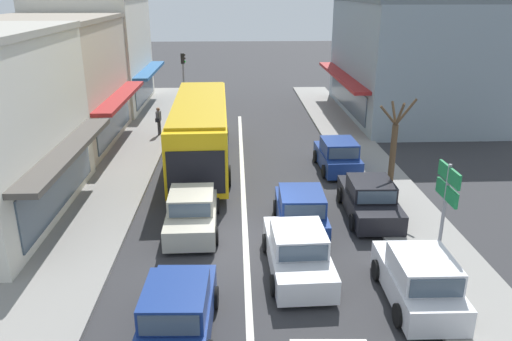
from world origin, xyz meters
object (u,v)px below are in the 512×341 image
at_px(sedan_queue_gap_filler, 192,212).
at_px(directional_road_sign, 447,194).
at_px(hatchback_behind_bus_mid, 301,211).
at_px(traffic_light_downstreet, 183,73).
at_px(sedan_queue_far_back, 298,252).
at_px(parked_sedan_kerb_second, 369,199).
at_px(street_tree_right, 393,155).
at_px(hatchback_adjacent_lane_lead, 178,312).
at_px(city_bus, 200,128).
at_px(parked_hatchback_kerb_front, 419,280).
at_px(parked_hatchback_kerb_third, 338,156).
at_px(pedestrian_with_handbag_near, 159,119).

bearing_deg(sedan_queue_gap_filler, directional_road_sign, -24.69).
relative_size(hatchback_behind_bus_mid, traffic_light_downstreet, 0.89).
relative_size(sedan_queue_far_back, parked_sedan_kerb_second, 1.00).
height_order(traffic_light_downstreet, street_tree_right, street_tree_right).
height_order(hatchback_adjacent_lane_lead, sedan_queue_gap_filler, hatchback_adjacent_lane_lead).
height_order(city_bus, sedan_queue_gap_filler, city_bus).
bearing_deg(hatchback_behind_bus_mid, parked_hatchback_kerb_front, -59.94).
xyz_separation_m(parked_sedan_kerb_second, parked_hatchback_kerb_third, (-0.21, 5.16, 0.05)).
bearing_deg(pedestrian_with_handbag_near, parked_sedan_kerb_second, -49.66).
bearing_deg(hatchback_adjacent_lane_lead, city_bus, 90.92).
distance_m(city_bus, parked_hatchback_kerb_third, 6.76).
height_order(sedan_queue_gap_filler, traffic_light_downstreet, traffic_light_downstreet).
xyz_separation_m(sedan_queue_gap_filler, pedestrian_with_handbag_near, (-2.88, 12.11, 0.40)).
xyz_separation_m(sedan_queue_far_back, parked_hatchback_kerb_front, (3.13, -1.77, 0.05)).
relative_size(directional_road_sign, street_tree_right, 0.84).
xyz_separation_m(parked_hatchback_kerb_third, street_tree_right, (1.37, -3.91, 1.32)).
bearing_deg(parked_sedan_kerb_second, hatchback_behind_bus_mid, -159.21).
bearing_deg(parked_sedan_kerb_second, sedan_queue_far_back, -129.62).
bearing_deg(sedan_queue_far_back, parked_sedan_kerb_second, 50.38).
distance_m(parked_sedan_kerb_second, traffic_light_downstreet, 18.96).
height_order(hatchback_adjacent_lane_lead, parked_sedan_kerb_second, hatchback_adjacent_lane_lead).
relative_size(sedan_queue_far_back, directional_road_sign, 1.18).
bearing_deg(street_tree_right, directional_road_sign, -92.14).
bearing_deg(traffic_light_downstreet, pedestrian_with_handbag_near, -100.42).
height_order(traffic_light_downstreet, pedestrian_with_handbag_near, traffic_light_downstreet).
xyz_separation_m(sedan_queue_far_back, directional_road_sign, (4.18, -0.46, 2.04)).
bearing_deg(directional_road_sign, parked_hatchback_kerb_third, 96.95).
height_order(parked_sedan_kerb_second, directional_road_sign, directional_road_sign).
bearing_deg(street_tree_right, hatchback_behind_bus_mid, -149.61).
bearing_deg(sedan_queue_gap_filler, city_bus, 90.77).
bearing_deg(hatchback_behind_bus_mid, street_tree_right, 30.39).
bearing_deg(traffic_light_downstreet, parked_sedan_kerb_second, -62.99).
bearing_deg(hatchback_behind_bus_mid, sedan_queue_gap_filler, 176.98).
bearing_deg(hatchback_behind_bus_mid, sedan_queue_far_back, -99.10).
xyz_separation_m(parked_hatchback_kerb_front, directional_road_sign, (1.05, 1.32, 1.99)).
distance_m(directional_road_sign, street_tree_right, 5.66).
bearing_deg(pedestrian_with_handbag_near, parked_hatchback_kerb_third, -33.12).
bearing_deg(traffic_light_downstreet, hatchback_adjacent_lane_lead, -85.22).
xyz_separation_m(hatchback_adjacent_lane_lead, directional_road_sign, (7.52, 2.50, 1.99)).
bearing_deg(sedan_queue_far_back, hatchback_behind_bus_mid, 80.90).
distance_m(parked_sedan_kerb_second, parked_hatchback_kerb_third, 5.16).
bearing_deg(parked_hatchback_kerb_front, traffic_light_downstreet, 110.63).
bearing_deg(parked_hatchback_kerb_front, sedan_queue_far_back, 150.51).
distance_m(traffic_light_downstreet, pedestrian_with_handbag_near, 5.88).
xyz_separation_m(hatchback_behind_bus_mid, parked_hatchback_kerb_front, (2.68, -4.62, 0.00)).
bearing_deg(hatchback_behind_bus_mid, hatchback_adjacent_lane_lead, -123.18).
xyz_separation_m(city_bus, sedan_queue_far_back, (3.55, -10.11, -1.22)).
height_order(city_bus, street_tree_right, street_tree_right).
height_order(sedan_queue_far_back, pedestrian_with_handbag_near, pedestrian_with_handbag_near).
bearing_deg(sedan_queue_gap_filler, hatchback_behind_bus_mid, -3.02).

